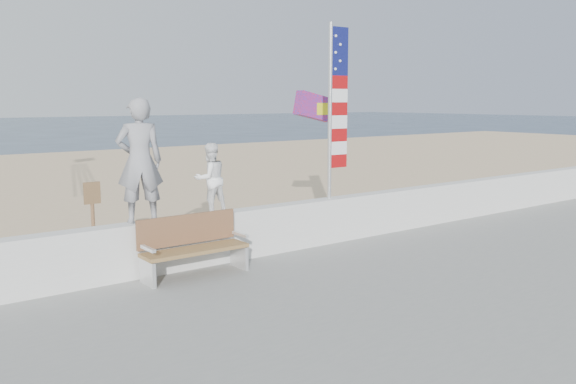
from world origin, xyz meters
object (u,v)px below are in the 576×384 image
adult (140,161)px  bench (192,245)px  child (210,179)px  flag (335,104)px

adult → bench: 1.63m
child → bench: 1.27m
adult → flag: bearing=-163.6°
bench → flag: bearing=7.4°
adult → flag: size_ratio=0.58×
flag → bench: bearing=-172.6°
flag → adult: bearing=180.0°
child → flag: size_ratio=0.36×
child → flag: flag is taller
adult → flag: flag is taller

